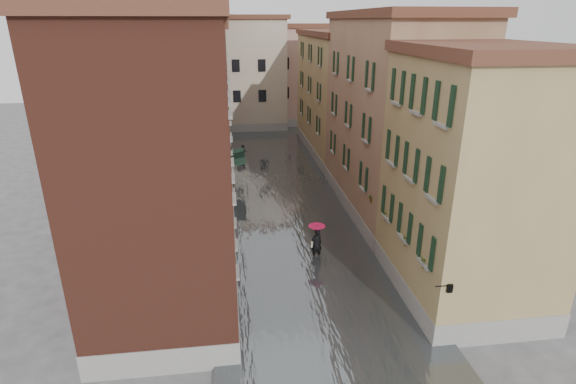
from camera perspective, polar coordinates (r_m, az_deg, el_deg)
ground at (r=24.34m, az=3.11°, el=-11.04°), size 120.00×120.00×0.00m
floodwater at (r=35.85m, az=-0.62°, el=0.08°), size 10.00×60.00×0.20m
building_left_near at (r=19.58m, az=-15.97°, el=1.09°), size 6.00×8.00×13.00m
building_left_mid at (r=30.16m, az=-13.17°, el=7.71°), size 6.00×14.00×12.50m
building_left_far at (r=44.75m, az=-11.58°, el=13.00°), size 6.00×16.00×14.00m
building_right_near at (r=22.46m, az=22.23°, el=0.82°), size 6.00×8.00×11.50m
building_right_mid at (r=31.89m, az=12.97°, el=8.89°), size 6.00×14.00×13.00m
building_right_far at (r=46.15m, az=6.52°, el=11.95°), size 6.00×16.00×11.50m
building_end_cream at (r=58.62m, az=-6.68°, el=14.58°), size 12.00×9.00×13.00m
building_end_pink at (r=61.46m, az=1.99°, el=14.53°), size 10.00×9.00×12.00m
awning_near at (r=36.19m, az=-6.40°, el=4.12°), size 1.09×3.36×2.80m
awning_far at (r=37.51m, az=-6.46°, el=4.70°), size 1.09×2.91×2.80m
wall_lantern at (r=19.23m, az=19.74°, el=-11.35°), size 0.71×0.22×0.35m
window_planters at (r=23.16m, az=13.69°, el=-3.56°), size 0.59×8.29×0.84m
pedestrian_main at (r=25.74m, az=3.64°, el=-5.95°), size 0.99×0.99×2.06m
pedestrian_far at (r=44.63m, az=-5.68°, el=5.04°), size 0.78×0.65×1.42m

